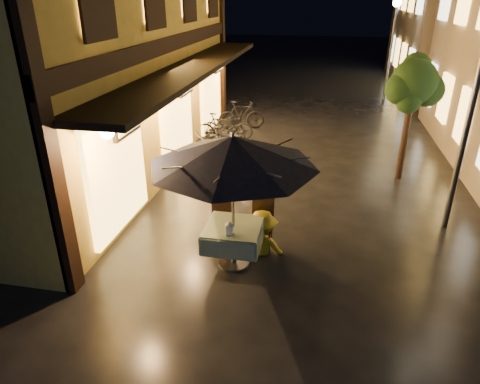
% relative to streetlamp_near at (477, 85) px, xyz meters
% --- Properties ---
extents(ground, '(90.00, 90.00, 0.00)m').
position_rel_streetlamp_near_xyz_m(ground, '(-3.00, -2.00, -2.92)').
color(ground, black).
rests_on(ground, ground).
extents(west_building, '(5.90, 11.40, 7.40)m').
position_rel_streetlamp_near_xyz_m(west_building, '(-8.72, 2.00, 0.79)').
color(west_building, gold).
rests_on(west_building, ground).
extents(street_tree, '(1.43, 1.20, 3.15)m').
position_rel_streetlamp_near_xyz_m(street_tree, '(-0.59, 2.51, -0.50)').
color(street_tree, black).
rests_on(street_tree, ground).
extents(streetlamp_near, '(0.36, 0.36, 4.23)m').
position_rel_streetlamp_near_xyz_m(streetlamp_near, '(0.00, 0.00, 0.00)').
color(streetlamp_near, '#59595E').
rests_on(streetlamp_near, ground).
extents(streetlamp_far, '(0.36, 0.36, 4.23)m').
position_rel_streetlamp_near_xyz_m(streetlamp_far, '(0.00, 12.00, 0.00)').
color(streetlamp_far, '#59595E').
rests_on(streetlamp_far, ground).
extents(cafe_table, '(0.99, 0.99, 0.78)m').
position_rel_streetlamp_near_xyz_m(cafe_table, '(-4.04, -2.17, -2.33)').
color(cafe_table, '#59595E').
rests_on(cafe_table, ground).
extents(patio_umbrella, '(2.81, 2.81, 2.46)m').
position_rel_streetlamp_near_xyz_m(patio_umbrella, '(-4.04, -2.17, -0.77)').
color(patio_umbrella, '#59595E').
rests_on(patio_umbrella, ground).
extents(cafe_chair_left, '(0.42, 0.42, 0.97)m').
position_rel_streetlamp_near_xyz_m(cafe_chair_left, '(-4.44, -1.43, -2.38)').
color(cafe_chair_left, black).
rests_on(cafe_chair_left, ground).
extents(cafe_chair_right, '(0.42, 0.42, 0.97)m').
position_rel_streetlamp_near_xyz_m(cafe_chair_right, '(-3.64, -1.43, -2.38)').
color(cafe_chair_right, black).
rests_on(cafe_chair_right, ground).
extents(table_lantern, '(0.16, 0.16, 0.25)m').
position_rel_streetlamp_near_xyz_m(table_lantern, '(-4.04, -2.45, -2.00)').
color(table_lantern, white).
rests_on(table_lantern, cafe_table).
extents(person_orange, '(0.70, 0.56, 1.40)m').
position_rel_streetlamp_near_xyz_m(person_orange, '(-4.47, -1.62, -2.22)').
color(person_orange, '#CC4C27').
rests_on(person_orange, ground).
extents(person_yellow, '(1.07, 0.68, 1.59)m').
position_rel_streetlamp_near_xyz_m(person_yellow, '(-3.61, -1.63, -2.12)').
color(person_yellow, gold).
rests_on(person_yellow, ground).
extents(bicycle_0, '(1.76, 0.80, 0.89)m').
position_rel_streetlamp_near_xyz_m(bicycle_0, '(-5.20, 1.49, -2.47)').
color(bicycle_0, black).
rests_on(bicycle_0, ground).
extents(bicycle_1, '(1.87, 0.74, 1.09)m').
position_rel_streetlamp_near_xyz_m(bicycle_1, '(-5.24, 2.57, -2.37)').
color(bicycle_1, black).
rests_on(bicycle_1, ground).
extents(bicycle_2, '(1.64, 1.01, 0.81)m').
position_rel_streetlamp_near_xyz_m(bicycle_2, '(-5.65, 3.47, -2.51)').
color(bicycle_2, black).
rests_on(bicycle_2, ground).
extents(bicycle_3, '(1.70, 0.66, 1.00)m').
position_rel_streetlamp_near_xyz_m(bicycle_3, '(-5.83, 4.34, -2.42)').
color(bicycle_3, black).
rests_on(bicycle_3, ground).
extents(bicycle_4, '(1.77, 0.77, 0.90)m').
position_rel_streetlamp_near_xyz_m(bicycle_4, '(-5.75, 4.86, -2.47)').
color(bicycle_4, black).
rests_on(bicycle_4, ground).
extents(bicycle_5, '(1.70, 0.85, 0.98)m').
position_rel_streetlamp_near_xyz_m(bicycle_5, '(-5.51, 6.13, -2.43)').
color(bicycle_5, black).
rests_on(bicycle_5, ground).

